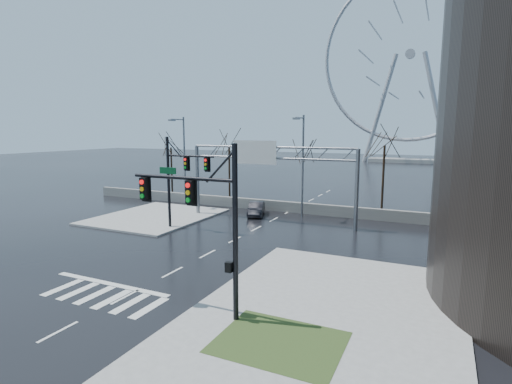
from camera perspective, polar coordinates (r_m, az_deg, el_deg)
The scene contains 18 objects.
ground at distance 25.23m, azimuth -11.85°, elevation -11.16°, with size 260.00×260.00×0.00m, color black.
sidewalk_right_ext at distance 22.92m, azimuth 12.47°, elevation -13.07°, with size 12.00×10.00×0.15m, color gray.
sidewalk_far at distance 40.87m, azimuth -14.10°, elevation -3.40°, with size 10.00×12.00×0.15m, color gray.
grass_strip at distance 17.07m, azimuth 3.37°, elevation -20.62°, with size 5.00×4.00×0.02m, color #2B421B.
barrier_wall at distance 42.20m, azimuth 4.65°, elevation -2.12°, with size 52.00×0.50×1.10m, color slate.
signal_mast_near at distance 17.86m, azimuth -6.90°, elevation -3.09°, with size 5.52×0.41×8.00m.
signal_mast_far at distance 34.63m, azimuth -10.97°, elevation 2.51°, with size 4.72×0.41×8.00m.
sign_gantry at distance 37.06m, azimuth 1.45°, elevation 3.62°, with size 16.36×0.40×7.60m.
streetlight_left at distance 45.56m, azimuth -10.45°, elevation 5.34°, with size 0.50×2.55×10.00m.
streetlight_mid at distance 39.13m, azimuth 6.55°, elevation 4.88°, with size 0.50×2.55×10.00m.
streetlight_right at distance 37.09m, azimuth 24.44°, elevation 3.93°, with size 0.50×2.55×10.00m.
tree_far_left at distance 53.82m, azimuth -12.04°, elevation 5.47°, with size 3.50×3.50×7.00m.
tree_left at distance 48.46m, azimuth -3.85°, elevation 5.77°, with size 3.75×3.75×7.50m.
tree_center at distance 45.80m, azimuth 6.71°, elevation 4.54°, with size 3.25×3.25×6.50m.
tree_right at distance 42.75m, azimuth 17.86°, elevation 5.28°, with size 3.90×3.90×7.80m.
tree_far_right at distance 43.02m, azimuth 28.53°, elevation 3.59°, with size 3.40×3.40×6.80m.
ferris_wheel at distance 115.57m, azimuth 21.12°, elevation 17.01°, with size 45.00×6.00×50.91m.
car at distance 40.35m, azimuth 0.03°, elevation -2.42°, with size 1.43×4.10×1.35m, color black.
Camera 1 is at (14.46, -18.83, 8.54)m, focal length 28.00 mm.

